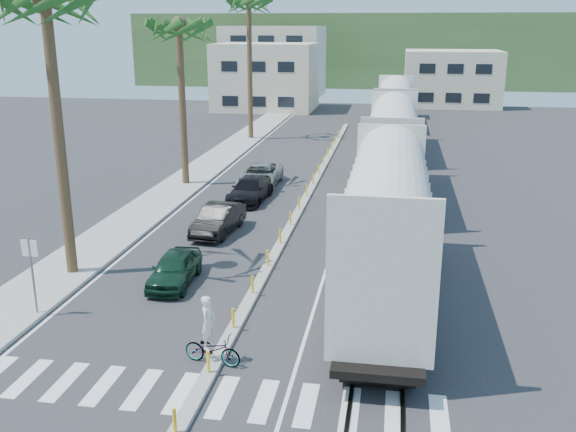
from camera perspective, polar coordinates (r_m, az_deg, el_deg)
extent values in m
plane|color=#28282B|center=(20.76, -6.26, -12.61)|extent=(140.00, 140.00, 0.00)
cube|color=gray|center=(45.65, -8.10, 3.75)|extent=(3.00, 90.00, 0.15)
cube|color=black|center=(46.50, 8.28, 3.92)|extent=(0.12, 100.00, 0.06)
cube|color=black|center=(46.49, 10.06, 3.83)|extent=(0.12, 100.00, 0.06)
cube|color=gray|center=(39.05, 1.65, 1.72)|extent=(0.45, 60.00, 0.15)
cylinder|color=yellow|center=(17.26, -10.05, -17.46)|extent=(0.10, 0.10, 0.70)
cylinder|color=yellow|center=(19.68, -7.10, -12.72)|extent=(0.10, 0.10, 0.70)
cylinder|color=yellow|center=(22.24, -4.89, -9.03)|extent=(0.10, 0.10, 0.70)
cylinder|color=yellow|center=(24.90, -3.18, -6.10)|extent=(0.10, 0.10, 0.70)
cylinder|color=yellow|center=(27.63, -1.82, -3.73)|extent=(0.10, 0.10, 0.70)
cylinder|color=yellow|center=(30.41, -0.70, -1.80)|extent=(0.10, 0.10, 0.70)
cylinder|color=yellow|center=(33.23, 0.22, -0.19)|extent=(0.10, 0.10, 0.70)
cylinder|color=yellow|center=(36.07, 1.00, 1.17)|extent=(0.10, 0.10, 0.70)
cylinder|color=yellow|center=(38.94, 1.66, 2.32)|extent=(0.10, 0.10, 0.70)
cylinder|color=yellow|center=(41.83, 2.23, 3.32)|extent=(0.10, 0.10, 0.70)
cylinder|color=yellow|center=(44.73, 2.73, 4.19)|extent=(0.10, 0.10, 0.70)
cylinder|color=yellow|center=(47.65, 3.17, 4.95)|extent=(0.10, 0.10, 0.70)
cylinder|color=yellow|center=(50.57, 3.56, 5.63)|extent=(0.10, 0.10, 0.70)
cylinder|color=yellow|center=(53.51, 3.91, 6.23)|extent=(0.10, 0.10, 0.70)
cylinder|color=yellow|center=(56.45, 4.22, 6.76)|extent=(0.10, 0.10, 0.70)
cylinder|color=yellow|center=(59.39, 4.50, 7.25)|extent=(0.10, 0.10, 0.70)
cube|color=silver|center=(19.11, -7.93, -15.44)|extent=(14.00, 2.20, 0.01)
cube|color=silver|center=(45.19, -6.04, 3.60)|extent=(0.12, 90.00, 0.01)
cube|color=silver|center=(43.65, 5.83, 3.14)|extent=(0.12, 90.00, 0.01)
cube|color=beige|center=(23.75, 8.69, -1.75)|extent=(3.00, 12.88, 3.40)
cylinder|color=beige|center=(23.27, 8.87, 2.23)|extent=(2.90, 12.58, 2.90)
cube|color=black|center=(24.52, 8.47, -6.63)|extent=(2.60, 12.88, 1.00)
cube|color=beige|center=(38.29, 9.19, 5.24)|extent=(3.00, 12.88, 3.40)
cylinder|color=beige|center=(37.99, 9.30, 7.76)|extent=(2.90, 12.58, 2.90)
cube|color=black|center=(38.77, 9.04, 2.06)|extent=(2.60, 12.88, 1.00)
cube|color=beige|center=(53.08, 9.41, 8.37)|extent=(3.00, 12.88, 3.40)
cylinder|color=beige|center=(52.87, 9.50, 10.19)|extent=(2.90, 12.58, 2.90)
cube|color=black|center=(53.43, 9.30, 6.03)|extent=(2.60, 12.88, 1.00)
cube|color=#4C4C4F|center=(69.16, 9.48, 8.86)|extent=(3.00, 17.00, 0.50)
cube|color=#BC8312|center=(67.98, 9.53, 10.04)|extent=(2.70, 12.24, 2.60)
cube|color=#BC8312|center=(74.69, 9.59, 10.84)|extent=(3.00, 3.74, 3.20)
cube|color=black|center=(69.24, 9.46, 8.36)|extent=(2.60, 13.60, 0.90)
cylinder|color=brown|center=(27.23, -19.62, 5.92)|extent=(0.44, 0.44, 11.00)
cylinder|color=brown|center=(41.94, -9.35, 9.40)|extent=(0.44, 0.44, 10.00)
sphere|color=#194B17|center=(41.63, -9.70, 16.45)|extent=(3.20, 3.20, 3.20)
cylinder|color=brown|center=(59.02, -3.41, 12.59)|extent=(0.44, 0.44, 12.00)
sphere|color=#194B17|center=(58.92, -3.52, 18.56)|extent=(3.20, 3.20, 3.20)
cylinder|color=slate|center=(24.60, -21.73, -5.09)|extent=(0.08, 0.08, 3.00)
cube|color=silver|center=(24.24, -22.00, -2.67)|extent=(0.60, 0.04, 0.60)
cube|color=beige|center=(81.25, -1.96, 12.28)|extent=(12.00, 10.00, 8.00)
cube|color=beige|center=(97.24, -1.23, 13.59)|extent=(14.00, 12.00, 10.00)
cube|color=beige|center=(87.90, 14.33, 11.79)|extent=(12.00, 10.00, 7.00)
cube|color=#385628|center=(117.57, 7.30, 14.47)|extent=(80.00, 20.00, 12.00)
imported|color=black|center=(26.41, -10.05, -4.60)|extent=(1.90, 4.02, 1.32)
imported|color=black|center=(32.42, -6.22, -0.31)|extent=(2.34, 4.67, 1.44)
imported|color=black|center=(38.30, -3.37, 2.36)|extent=(2.52, 5.05, 1.40)
imported|color=#9FA1A4|center=(41.87, -2.51, 3.63)|extent=(2.41, 5.17, 1.43)
imported|color=#9EA0A5|center=(20.35, -6.73, -11.68)|extent=(1.30, 2.09, 0.98)
imported|color=silver|center=(19.97, -7.09, -9.35)|extent=(0.76, 0.63, 1.70)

